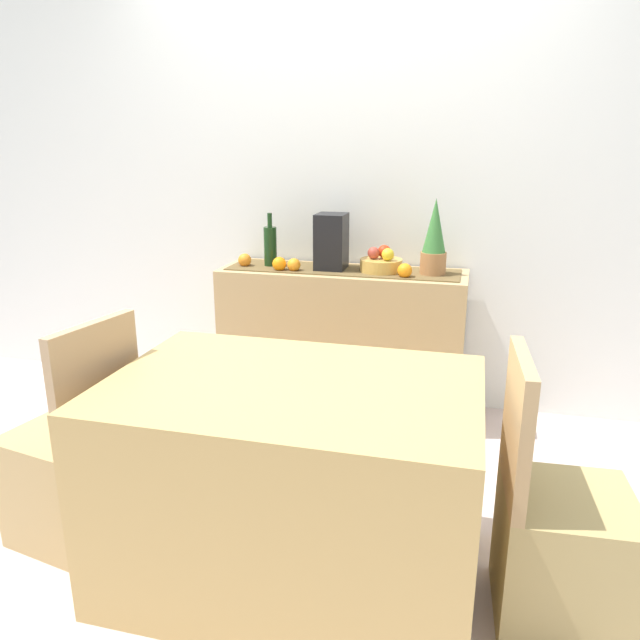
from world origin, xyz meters
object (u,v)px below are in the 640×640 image
sideboard_console (342,342)px  coffee_maker (331,242)px  chair_by_corner (559,546)px  fruit_bowl (381,265)px  dining_table (293,480)px  chair_near_window (76,474)px  potted_plant (434,239)px  wine_bottle (270,246)px

sideboard_console → coffee_maker: coffee_maker is taller
coffee_maker → chair_by_corner: 1.91m
fruit_bowl → dining_table: bearing=-93.1°
coffee_maker → dining_table: size_ratio=0.25×
coffee_maker → chair_near_window: coffee_maker is taller
potted_plant → dining_table: 1.58m
sideboard_console → wine_bottle: bearing=180.0°
sideboard_console → chair_near_window: chair_near_window is taller
wine_bottle → potted_plant: bearing=-0.0°
sideboard_console → fruit_bowl: (0.21, 0.00, 0.45)m
sideboard_console → wine_bottle: size_ratio=4.51×
chair_near_window → chair_by_corner: same height
potted_plant → chair_by_corner: size_ratio=0.45×
wine_bottle → dining_table: size_ratio=0.24×
chair_by_corner → chair_near_window: bearing=-179.9°
fruit_bowl → coffee_maker: (-0.28, 0.00, 0.11)m
sideboard_console → dining_table: bearing=-84.4°
potted_plant → chair_by_corner: bearing=-69.1°
sideboard_console → fruit_bowl: 0.50m
dining_table → wine_bottle: bearing=111.5°
fruit_bowl → coffee_maker: 0.30m
potted_plant → coffee_maker: bearing=180.0°
wine_bottle → chair_by_corner: size_ratio=0.33×
sideboard_console → fruit_bowl: size_ratio=5.94×
wine_bottle → chair_near_window: bearing=-103.4°
fruit_bowl → wine_bottle: size_ratio=0.76×
fruit_bowl → wine_bottle: 0.63m
dining_table → chair_by_corner: (0.88, -0.00, -0.10)m
sideboard_console → potted_plant: 0.78m
chair_near_window → chair_by_corner: bearing=0.1°
sideboard_console → chair_by_corner: 1.74m
fruit_bowl → potted_plant: potted_plant is taller
dining_table → chair_near_window: size_ratio=1.38×
wine_bottle → coffee_maker: size_ratio=0.98×
sideboard_console → chair_near_window: (-0.75, -1.40, -0.15)m
chair_near_window → sideboard_console: bearing=61.9°
fruit_bowl → sideboard_console: bearing=180.0°
chair_near_window → wine_bottle: bearing=76.6°
sideboard_console → coffee_maker: size_ratio=4.41×
sideboard_console → potted_plant: (0.49, -0.00, 0.60)m
dining_table → fruit_bowl: bearing=86.9°
wine_bottle → dining_table: wine_bottle is taller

